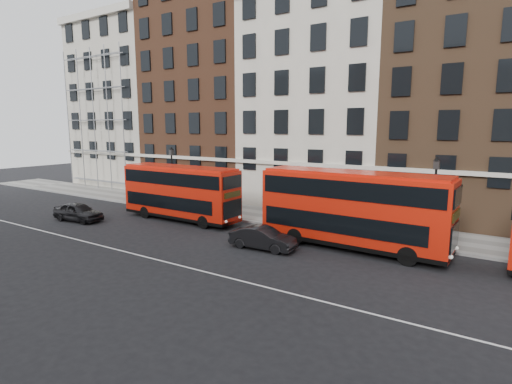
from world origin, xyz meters
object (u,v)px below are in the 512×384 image
Objects in this scene: bus_c at (352,208)px; car_front at (263,238)px; car_rear at (78,212)px; bus_b at (180,191)px.

bus_c is 5.57m from car_front.
bus_c is 20.83m from car_rear.
bus_b is at bearing -61.34° from car_rear.
car_rear is at bearing 92.41° from car_front.
bus_c reaches higher than car_rear.
bus_b is 0.91× the size of bus_c.
bus_b is 13.77m from bus_c.
bus_c is at bearing -83.63° from car_rear.
car_rear is 15.94m from car_front.
bus_c is 2.75× the size of car_front.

